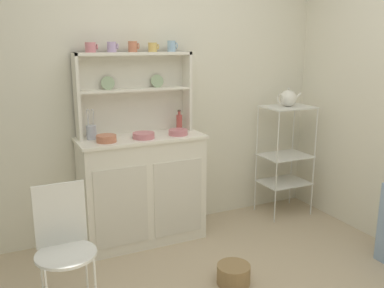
{
  "coord_description": "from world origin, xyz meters",
  "views": [
    {
      "loc": [
        -1.29,
        -1.84,
        1.67
      ],
      "look_at": [
        0.11,
        1.12,
        0.87
      ],
      "focal_mm": 39.04,
      "sensor_mm": 36.0,
      "label": 1
    }
  ],
  "objects_px": {
    "jam_bottle": "(179,122)",
    "utensil_jar": "(91,132)",
    "floor_basket": "(234,274)",
    "bakers_rack": "(286,148)",
    "hutch_cabinet": "(142,188)",
    "wire_chair": "(64,240)",
    "porcelain_teapot": "(288,98)",
    "hutch_shelf_unit": "(133,86)",
    "bowl_mixing_large": "(106,139)",
    "cup_rose_0": "(91,47)"
  },
  "relations": [
    {
      "from": "hutch_cabinet",
      "to": "utensil_jar",
      "type": "relative_size",
      "value": 4.29
    },
    {
      "from": "jam_bottle",
      "to": "porcelain_teapot",
      "type": "relative_size",
      "value": 0.74
    },
    {
      "from": "porcelain_teapot",
      "to": "utensil_jar",
      "type": "bearing_deg",
      "value": 176.44
    },
    {
      "from": "hutch_shelf_unit",
      "to": "floor_basket",
      "type": "bearing_deg",
      "value": -72.1
    },
    {
      "from": "hutch_shelf_unit",
      "to": "hutch_cabinet",
      "type": "bearing_deg",
      "value": -90.0
    },
    {
      "from": "hutch_shelf_unit",
      "to": "floor_basket",
      "type": "height_order",
      "value": "hutch_shelf_unit"
    },
    {
      "from": "hutch_shelf_unit",
      "to": "floor_basket",
      "type": "relative_size",
      "value": 4.07
    },
    {
      "from": "wire_chair",
      "to": "bowl_mixing_large",
      "type": "distance_m",
      "value": 0.97
    },
    {
      "from": "bakers_rack",
      "to": "cup_rose_0",
      "type": "bearing_deg",
      "value": 174.97
    },
    {
      "from": "hutch_shelf_unit",
      "to": "bakers_rack",
      "type": "height_order",
      "value": "hutch_shelf_unit"
    },
    {
      "from": "hutch_cabinet",
      "to": "utensil_jar",
      "type": "distance_m",
      "value": 0.64
    },
    {
      "from": "hutch_shelf_unit",
      "to": "cup_rose_0",
      "type": "height_order",
      "value": "cup_rose_0"
    },
    {
      "from": "cup_rose_0",
      "to": "hutch_shelf_unit",
      "type": "bearing_deg",
      "value": 6.82
    },
    {
      "from": "hutch_cabinet",
      "to": "bakers_rack",
      "type": "height_order",
      "value": "bakers_rack"
    },
    {
      "from": "cup_rose_0",
      "to": "utensil_jar",
      "type": "height_order",
      "value": "cup_rose_0"
    },
    {
      "from": "hutch_cabinet",
      "to": "wire_chair",
      "type": "height_order",
      "value": "hutch_cabinet"
    },
    {
      "from": "floor_basket",
      "to": "cup_rose_0",
      "type": "height_order",
      "value": "cup_rose_0"
    },
    {
      "from": "floor_basket",
      "to": "jam_bottle",
      "type": "bearing_deg",
      "value": 88.25
    },
    {
      "from": "wire_chair",
      "to": "bowl_mixing_large",
      "type": "relative_size",
      "value": 5.46
    },
    {
      "from": "porcelain_teapot",
      "to": "wire_chair",
      "type": "bearing_deg",
      "value": -160.92
    },
    {
      "from": "hutch_cabinet",
      "to": "bakers_rack",
      "type": "bearing_deg",
      "value": -1.43
    },
    {
      "from": "hutch_shelf_unit",
      "to": "utensil_jar",
      "type": "distance_m",
      "value": 0.52
    },
    {
      "from": "jam_bottle",
      "to": "porcelain_teapot",
      "type": "xyz_separation_m",
      "value": [
        1.07,
        -0.12,
        0.16
      ]
    },
    {
      "from": "jam_bottle",
      "to": "utensil_jar",
      "type": "xyz_separation_m",
      "value": [
        -0.77,
        -0.01,
        -0.02
      ]
    },
    {
      "from": "wire_chair",
      "to": "porcelain_teapot",
      "type": "height_order",
      "value": "porcelain_teapot"
    },
    {
      "from": "bakers_rack",
      "to": "bowl_mixing_large",
      "type": "relative_size",
      "value": 6.93
    },
    {
      "from": "jam_bottle",
      "to": "cup_rose_0",
      "type": "bearing_deg",
      "value": 177.17
    },
    {
      "from": "bakers_rack",
      "to": "jam_bottle",
      "type": "bearing_deg",
      "value": 173.49
    },
    {
      "from": "utensil_jar",
      "to": "hutch_shelf_unit",
      "type": "bearing_deg",
      "value": 12.47
    },
    {
      "from": "bakers_rack",
      "to": "bowl_mixing_large",
      "type": "height_order",
      "value": "bakers_rack"
    },
    {
      "from": "cup_rose_0",
      "to": "utensil_jar",
      "type": "xyz_separation_m",
      "value": [
        -0.04,
        -0.04,
        -0.66
      ]
    },
    {
      "from": "jam_bottle",
      "to": "utensil_jar",
      "type": "bearing_deg",
      "value": -179.41
    },
    {
      "from": "jam_bottle",
      "to": "utensil_jar",
      "type": "height_order",
      "value": "utensil_jar"
    },
    {
      "from": "wire_chair",
      "to": "floor_basket",
      "type": "relative_size",
      "value": 3.57
    },
    {
      "from": "hutch_cabinet",
      "to": "bakers_rack",
      "type": "xyz_separation_m",
      "value": [
        1.46,
        -0.04,
        0.2
      ]
    },
    {
      "from": "bakers_rack",
      "to": "hutch_cabinet",
      "type": "bearing_deg",
      "value": 178.57
    },
    {
      "from": "hutch_cabinet",
      "to": "bowl_mixing_large",
      "type": "xyz_separation_m",
      "value": [
        -0.3,
        -0.07,
        0.47
      ]
    },
    {
      "from": "bowl_mixing_large",
      "to": "hutch_cabinet",
      "type": "bearing_deg",
      "value": 13.58
    },
    {
      "from": "floor_basket",
      "to": "bakers_rack",
      "type": "bearing_deg",
      "value": 38.94
    },
    {
      "from": "wire_chair",
      "to": "utensil_jar",
      "type": "height_order",
      "value": "utensil_jar"
    },
    {
      "from": "bowl_mixing_large",
      "to": "utensil_jar",
      "type": "distance_m",
      "value": 0.18
    },
    {
      "from": "hutch_shelf_unit",
      "to": "porcelain_teapot",
      "type": "distance_m",
      "value": 1.48
    },
    {
      "from": "hutch_cabinet",
      "to": "floor_basket",
      "type": "xyz_separation_m",
      "value": [
        0.35,
        -0.93,
        -0.4
      ]
    },
    {
      "from": "cup_rose_0",
      "to": "utensil_jar",
      "type": "bearing_deg",
      "value": -133.03
    },
    {
      "from": "bakers_rack",
      "to": "porcelain_teapot",
      "type": "xyz_separation_m",
      "value": [
        -0.0,
        0.0,
        0.49
      ]
    },
    {
      "from": "hutch_cabinet",
      "to": "jam_bottle",
      "type": "bearing_deg",
      "value": 12.65
    },
    {
      "from": "hutch_shelf_unit",
      "to": "wire_chair",
      "type": "relative_size",
      "value": 1.14
    },
    {
      "from": "bakers_rack",
      "to": "cup_rose_0",
      "type": "xyz_separation_m",
      "value": [
        -1.8,
        0.16,
        0.96
      ]
    },
    {
      "from": "hutch_shelf_unit",
      "to": "bakers_rack",
      "type": "distance_m",
      "value": 1.61
    },
    {
      "from": "floor_basket",
      "to": "bowl_mixing_large",
      "type": "distance_m",
      "value": 1.39
    }
  ]
}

